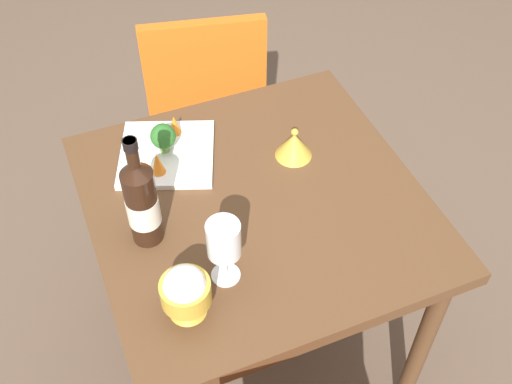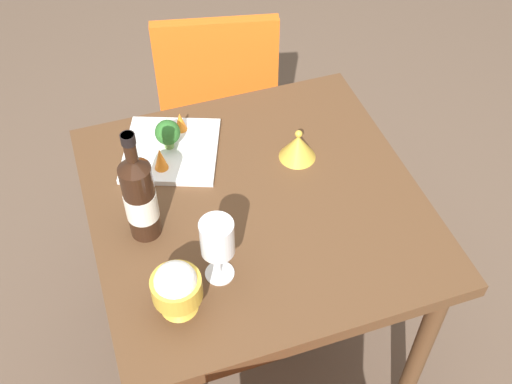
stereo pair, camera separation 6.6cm
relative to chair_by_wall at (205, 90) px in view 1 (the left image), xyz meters
The scene contains 11 objects.
ground_plane 0.89m from the chair_by_wall, behind, with size 8.00×8.00×0.00m, color brown.
dining_table 0.72m from the chair_by_wall, behind, with size 0.83×0.83×0.72m.
chair_by_wall is the anchor object (origin of this frame).
wine_bottle 0.87m from the chair_by_wall, 152.06° to the left, with size 0.08×0.08×0.32m.
wine_glass 0.98m from the chair_by_wall, 164.60° to the left, with size 0.08×0.08×0.18m.
rice_bowl 1.05m from the chair_by_wall, 159.51° to the left, with size 0.11×0.11×0.14m.
rice_bowl_lid 0.64m from the chair_by_wall, behind, with size 0.10×0.10×0.09m.
serving_plate 0.57m from the chair_by_wall, 151.11° to the left, with size 0.32×0.32×0.02m.
broccoli_floret 0.59m from the chair_by_wall, 150.54° to the left, with size 0.07×0.07×0.09m.
carrot_garnish_left 0.66m from the chair_by_wall, 150.77° to the left, with size 0.04×0.04×0.07m.
carrot_garnish_right 0.51m from the chair_by_wall, 152.12° to the left, with size 0.04×0.04×0.06m.
Camera 1 is at (-0.98, 0.40, 1.93)m, focal length 44.30 mm.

